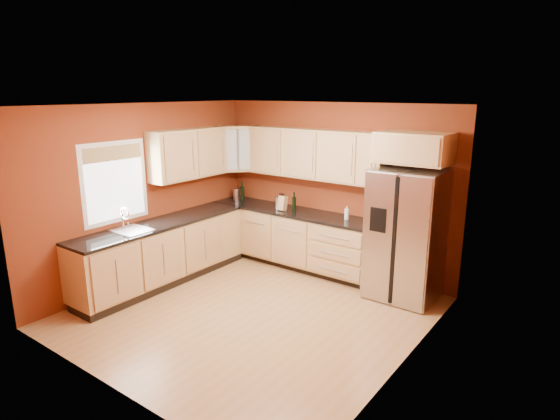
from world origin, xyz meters
name	(u,v)px	position (x,y,z in m)	size (l,w,h in m)	color
floor	(252,312)	(0.00, 0.00, 0.00)	(4.00, 4.00, 0.00)	#A3743F
ceiling	(249,106)	(0.00, 0.00, 2.60)	(4.00, 4.00, 0.00)	white
wall_back	(333,188)	(0.00, 2.00, 1.30)	(4.00, 0.04, 2.60)	maroon
wall_front	(105,262)	(0.00, -2.00, 1.30)	(4.00, 0.04, 2.60)	maroon
wall_left	(145,194)	(-2.00, 0.00, 1.30)	(0.04, 4.00, 2.60)	maroon
wall_right	(409,247)	(2.00, 0.00, 1.30)	(0.04, 4.00, 2.60)	maroon
base_cabinets_back	(293,239)	(-0.55, 1.70, 0.44)	(2.90, 0.60, 0.88)	#A68450
base_cabinets_left	(163,254)	(-1.70, 0.00, 0.44)	(0.60, 2.80, 0.88)	#A68450
countertop_back	(293,212)	(-0.55, 1.69, 0.90)	(2.90, 0.62, 0.04)	black
countertop_left	(161,224)	(-1.69, 0.00, 0.90)	(0.62, 2.80, 0.04)	black
upper_cabinets_back	(314,154)	(-0.25, 1.83, 1.83)	(2.30, 0.33, 0.75)	#A68450
upper_cabinets_left	(188,154)	(-1.83, 0.72, 1.83)	(0.33, 1.35, 0.75)	#A68450
corner_upper_cabinet	(237,148)	(-1.67, 1.67, 1.83)	(0.62, 0.33, 0.75)	#A68450
over_fridge_cabinet	(414,148)	(1.35, 1.70, 2.05)	(0.92, 0.60, 0.40)	#A68450
refrigerator	(406,235)	(1.35, 1.62, 0.89)	(0.90, 0.75, 1.78)	#BABABF
window	(115,183)	(-1.98, -0.50, 1.55)	(0.03, 0.90, 1.00)	white
sink_faucet	(131,220)	(-1.69, -0.50, 1.07)	(0.50, 0.42, 0.30)	silver
canister_left	(279,203)	(-0.80, 1.66, 1.02)	(0.12, 0.12, 0.20)	#BABABF
canister_right	(237,194)	(-1.77, 1.74, 1.02)	(0.12, 0.12, 0.20)	#BABABF
wine_bottle_a	(242,191)	(-1.65, 1.75, 1.09)	(0.07, 0.07, 0.33)	black
wine_bottle_b	(294,201)	(-0.52, 1.69, 1.07)	(0.07, 0.07, 0.30)	black
knife_block	(283,203)	(-0.69, 1.61, 1.03)	(0.11, 0.10, 0.23)	tan
soap_dispenser	(347,213)	(0.39, 1.73, 1.02)	(0.07, 0.07, 0.20)	white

